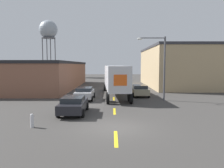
{
  "coord_description": "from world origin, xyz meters",
  "views": [
    {
      "loc": [
        -0.21,
        -13.69,
        4.01
      ],
      "look_at": [
        -0.33,
        10.35,
        1.9
      ],
      "focal_mm": 35.0,
      "sensor_mm": 36.0,
      "label": 1
    }
  ],
  "objects_px": {
    "semi_truck": "(116,77)",
    "parked_car_right_mid": "(141,90)",
    "parked_car_left_near": "(75,104)",
    "water_tower": "(49,30)",
    "parked_car_left_far": "(86,93)",
    "fire_hydrant": "(33,120)",
    "street_lamp": "(162,63)"
  },
  "relations": [
    {
      "from": "semi_truck",
      "to": "parked_car_right_mid",
      "type": "relative_size",
      "value": 3.17
    },
    {
      "from": "parked_car_left_near",
      "to": "water_tower",
      "type": "relative_size",
      "value": 0.25
    },
    {
      "from": "parked_car_left_far",
      "to": "water_tower",
      "type": "distance_m",
      "value": 52.63
    },
    {
      "from": "semi_truck",
      "to": "fire_hydrant",
      "type": "height_order",
      "value": "semi_truck"
    },
    {
      "from": "semi_truck",
      "to": "parked_car_left_near",
      "type": "distance_m",
      "value": 11.48
    },
    {
      "from": "parked_car_left_near",
      "to": "water_tower",
      "type": "bearing_deg",
      "value": 107.89
    },
    {
      "from": "parked_car_left_near",
      "to": "water_tower",
      "type": "distance_m",
      "value": 59.3
    },
    {
      "from": "semi_truck",
      "to": "parked_car_right_mid",
      "type": "distance_m",
      "value": 3.64
    },
    {
      "from": "parked_car_left_far",
      "to": "street_lamp",
      "type": "height_order",
      "value": "street_lamp"
    },
    {
      "from": "parked_car_left_near",
      "to": "street_lamp",
      "type": "distance_m",
      "value": 11.36
    },
    {
      "from": "parked_car_left_far",
      "to": "street_lamp",
      "type": "distance_m",
      "value": 9.29
    },
    {
      "from": "semi_truck",
      "to": "street_lamp",
      "type": "bearing_deg",
      "value": -43.45
    },
    {
      "from": "parked_car_left_near",
      "to": "water_tower",
      "type": "height_order",
      "value": "water_tower"
    },
    {
      "from": "parked_car_left_near",
      "to": "parked_car_right_mid",
      "type": "height_order",
      "value": "same"
    },
    {
      "from": "parked_car_left_far",
      "to": "parked_car_right_mid",
      "type": "xyz_separation_m",
      "value": [
        6.77,
        2.93,
        0.0
      ]
    },
    {
      "from": "semi_truck",
      "to": "water_tower",
      "type": "xyz_separation_m",
      "value": [
        -21.21,
        43.91,
        12.92
      ]
    },
    {
      "from": "parked_car_left_near",
      "to": "parked_car_left_far",
      "type": "xyz_separation_m",
      "value": [
        0.0,
        7.31,
        0.0
      ]
    },
    {
      "from": "semi_truck",
      "to": "parked_car_left_near",
      "type": "bearing_deg",
      "value": -111.71
    },
    {
      "from": "parked_car_right_mid",
      "to": "semi_truck",
      "type": "bearing_deg",
      "value": 170.08
    },
    {
      "from": "parked_car_left_far",
      "to": "semi_truck",
      "type": "bearing_deg",
      "value": 44.47
    },
    {
      "from": "semi_truck",
      "to": "fire_hydrant",
      "type": "bearing_deg",
      "value": -113.92
    },
    {
      "from": "street_lamp",
      "to": "semi_truck",
      "type": "bearing_deg",
      "value": 140.03
    },
    {
      "from": "fire_hydrant",
      "to": "parked_car_left_near",
      "type": "bearing_deg",
      "value": 63.96
    },
    {
      "from": "water_tower",
      "to": "fire_hydrant",
      "type": "bearing_deg",
      "value": -75.04
    },
    {
      "from": "semi_truck",
      "to": "street_lamp",
      "type": "distance_m",
      "value": 6.82
    },
    {
      "from": "semi_truck",
      "to": "street_lamp",
      "type": "xyz_separation_m",
      "value": [
        5.03,
        -4.21,
        1.88
      ]
    },
    {
      "from": "water_tower",
      "to": "fire_hydrant",
      "type": "distance_m",
      "value": 62.58
    },
    {
      "from": "parked_car_left_near",
      "to": "parked_car_left_far",
      "type": "height_order",
      "value": "same"
    },
    {
      "from": "semi_truck",
      "to": "water_tower",
      "type": "bearing_deg",
      "value": 112.31
    },
    {
      "from": "parked_car_left_near",
      "to": "parked_car_right_mid",
      "type": "distance_m",
      "value": 12.27
    },
    {
      "from": "water_tower",
      "to": "fire_hydrant",
      "type": "height_order",
      "value": "water_tower"
    },
    {
      "from": "parked_car_left_near",
      "to": "fire_hydrant",
      "type": "height_order",
      "value": "parked_car_left_near"
    }
  ]
}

